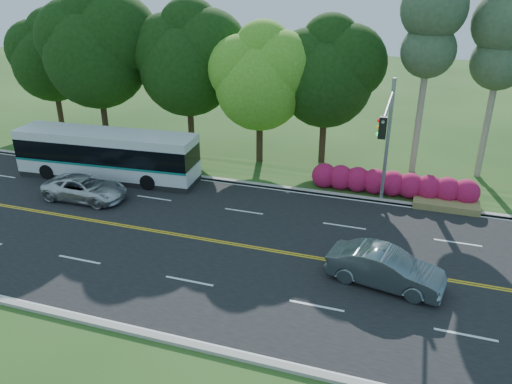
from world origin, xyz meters
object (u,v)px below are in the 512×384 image
(sedan, at_px, (385,268))
(suv, at_px, (85,188))
(traffic_signal, at_px, (387,132))
(transit_bus, at_px, (107,155))

(sedan, height_order, suv, sedan)
(sedan, xyz_separation_m, suv, (-17.02, 3.37, -0.12))
(traffic_signal, bearing_deg, transit_bus, 179.94)
(transit_bus, height_order, sedan, transit_bus)
(transit_bus, distance_m, sedan, 18.79)
(traffic_signal, bearing_deg, sedan, -82.39)
(transit_bus, xyz_separation_m, suv, (0.57, -3.22, -0.81))
(traffic_signal, height_order, sedan, traffic_signal)
(suv, bearing_deg, sedan, -102.14)
(transit_bus, relative_size, sedan, 2.42)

